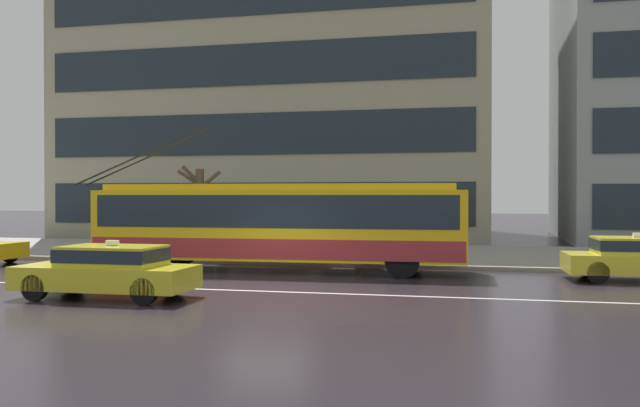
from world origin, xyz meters
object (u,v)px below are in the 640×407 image
(bus_shelter, at_px, (271,206))
(pedestrian_at_shelter, at_px, (357,216))
(trolleybus, at_px, (280,223))
(street_tree_bare, at_px, (200,205))
(pedestrian_approaching_curb, at_px, (252,215))
(taxi_oncoming_near, at_px, (109,269))

(bus_shelter, bearing_deg, pedestrian_at_shelter, -21.12)
(trolleybus, relative_size, pedestrian_at_shelter, 6.59)
(street_tree_bare, bearing_deg, pedestrian_approaching_curb, -2.91)
(trolleybus, xyz_separation_m, taxi_oncoming_near, (-2.29, -6.69, -0.87))
(trolleybus, bearing_deg, bus_shelter, 111.44)
(trolleybus, distance_m, bus_shelter, 3.99)
(bus_shelter, height_order, pedestrian_at_shelter, bus_shelter)
(trolleybus, xyz_separation_m, street_tree_bare, (-4.71, 4.48, 0.53))
(taxi_oncoming_near, relative_size, pedestrian_approaching_curb, 2.13)
(trolleybus, xyz_separation_m, pedestrian_approaching_curb, (-2.46, 4.37, 0.13))
(trolleybus, xyz_separation_m, bus_shelter, (-1.44, 3.68, 0.51))
(pedestrian_at_shelter, bearing_deg, bus_shelter, 158.88)
(trolleybus, relative_size, pedestrian_approaching_curb, 6.63)
(taxi_oncoming_near, bearing_deg, trolleybus, 71.13)
(pedestrian_approaching_curb, bearing_deg, pedestrian_at_shelter, -24.24)
(trolleybus, height_order, taxi_oncoming_near, trolleybus)
(taxi_oncoming_near, height_order, pedestrian_approaching_curb, pedestrian_approaching_curb)
(trolleybus, height_order, bus_shelter, trolleybus)
(bus_shelter, bearing_deg, pedestrian_approaching_curb, 145.96)
(bus_shelter, bearing_deg, trolleybus, -68.56)
(bus_shelter, relative_size, street_tree_bare, 1.15)
(taxi_oncoming_near, height_order, bus_shelter, bus_shelter)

